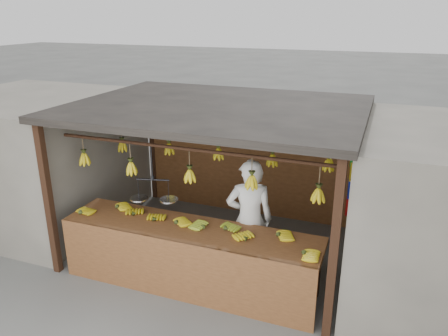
% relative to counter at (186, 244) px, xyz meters
% --- Properties ---
extents(ground, '(80.00, 80.00, 0.00)m').
position_rel_counter_xyz_m(ground, '(-0.03, 1.23, -0.72)').
color(ground, '#5B5B57').
extents(stall, '(4.30, 3.30, 2.40)m').
position_rel_counter_xyz_m(stall, '(-0.03, 1.56, 1.26)').
color(stall, black).
rests_on(stall, ground).
extents(neighbor_left, '(3.00, 3.00, 2.30)m').
position_rel_counter_xyz_m(neighbor_left, '(-3.63, 1.23, 0.43)').
color(neighbor_left, slate).
rests_on(neighbor_left, ground).
extents(counter, '(3.64, 0.83, 0.96)m').
position_rel_counter_xyz_m(counter, '(0.00, 0.00, 0.00)').
color(counter, brown).
rests_on(counter, ground).
extents(hanging_bananas, '(3.58, 2.23, 0.39)m').
position_rel_counter_xyz_m(hanging_bananas, '(-0.03, 1.24, 0.91)').
color(hanging_bananas, gold).
rests_on(hanging_bananas, ground).
extents(balance_scale, '(0.67, 0.36, 0.82)m').
position_rel_counter_xyz_m(balance_scale, '(-0.60, 0.23, 0.53)').
color(balance_scale, black).
rests_on(balance_scale, ground).
extents(vendor, '(0.77, 0.63, 1.82)m').
position_rel_counter_xyz_m(vendor, '(0.70, 0.63, 0.19)').
color(vendor, white).
rests_on(vendor, ground).
extents(bag_bundles, '(0.08, 0.26, 1.24)m').
position_rel_counter_xyz_m(bag_bundles, '(1.91, 2.58, 0.27)').
color(bag_bundles, '#199926').
rests_on(bag_bundles, ground).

